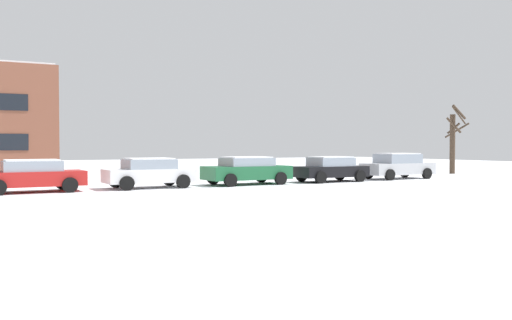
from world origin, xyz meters
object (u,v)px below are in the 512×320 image
Objects in this scene: parked_car_green at (247,170)px; parked_car_black at (331,169)px; parked_car_red at (32,175)px; parked_car_white at (149,173)px; parked_car_silver at (398,166)px.

parked_car_green is 5.00m from parked_car_black.
parked_car_white is (5.00, 0.02, 0.00)m from parked_car_red.
parked_car_white reaches higher than parked_car_black.
parked_car_black is (9.99, -0.15, -0.01)m from parked_car_white.
parked_car_green is at bearing -0.10° from parked_car_white.
parked_car_silver is at bearing 0.59° from parked_car_red.
parked_car_green reaches higher than parked_car_black.
parked_car_white is 9.99m from parked_car_black.
parked_car_black is at bearing -0.86° from parked_car_white.
parked_car_red is 1.03× the size of parked_car_black.
parked_car_silver reaches higher than parked_car_green.
parked_car_red is 1.04× the size of parked_car_white.
parked_car_white is at bearing 0.28° from parked_car_red.
parked_car_white reaches higher than parked_car_red.
parked_car_red is at bearing -179.91° from parked_car_green.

